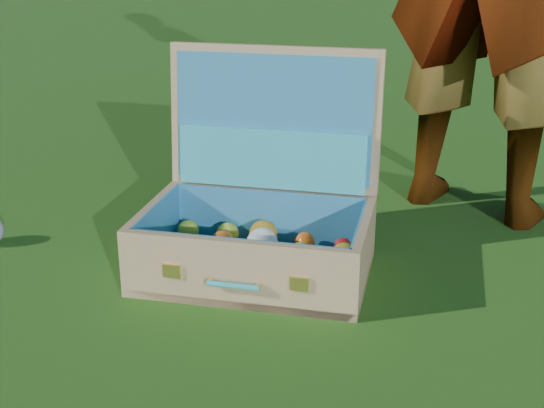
{
  "coord_description": "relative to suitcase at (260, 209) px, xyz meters",
  "views": [
    {
      "loc": [
        0.98,
        -1.21,
        0.8
      ],
      "look_at": [
        0.02,
        0.2,
        0.16
      ],
      "focal_mm": 50.0,
      "sensor_mm": 36.0,
      "label": 1
    }
  ],
  "objects": [
    {
      "name": "ground",
      "position": [
        0.01,
        -0.19,
        -0.14
      ],
      "size": [
        60.0,
        60.0,
        0.0
      ],
      "primitive_type": "plane",
      "color": "#215114",
      "rests_on": "ground"
    },
    {
      "name": "suitcase",
      "position": [
        0.0,
        0.0,
        0.0
      ],
      "size": [
        0.65,
        0.59,
        0.52
      ],
      "rotation": [
        0.0,
        0.0,
        0.38
      ],
      "color": "tan",
      "rests_on": "ground"
    }
  ]
}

